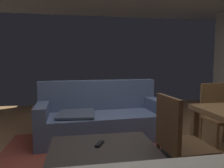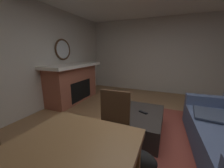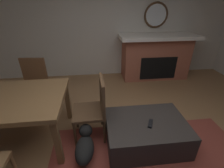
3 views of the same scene
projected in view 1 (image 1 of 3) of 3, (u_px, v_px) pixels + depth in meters
name	position (u px, v px, depth m)	size (l,w,h in m)	color
floor	(130.00, 166.00, 2.47)	(7.90, 7.90, 0.00)	olive
area_rug	(97.00, 155.00, 2.76)	(2.60, 2.00, 0.01)	brown
couch	(101.00, 118.00, 3.44)	(2.07, 0.96, 0.93)	#4C5B7F
ottoman_coffee_table	(103.00, 165.00, 2.13)	(1.08, 0.77, 0.38)	#2D2826
tv_remote	(100.00, 144.00, 2.15)	(0.05, 0.16, 0.02)	black
dining_chair_north	(218.00, 111.00, 3.04)	(0.45, 0.45, 0.93)	brown
dining_chair_west	(178.00, 138.00, 1.97)	(0.45, 0.45, 0.93)	#513823
small_dog	(173.00, 153.00, 2.41)	(0.27, 0.51, 0.33)	black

